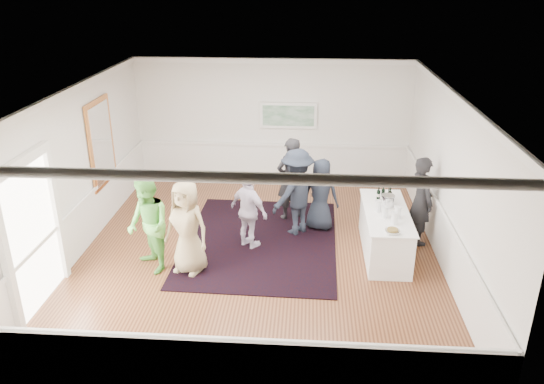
# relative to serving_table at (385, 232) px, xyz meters

# --- Properties ---
(floor) EXTENTS (8.00, 8.00, 0.00)m
(floor) POSITION_rel_serving_table_xyz_m (-2.46, -0.22, -0.45)
(floor) COLOR brown
(floor) RESTS_ON ground
(ceiling) EXTENTS (7.00, 8.00, 0.02)m
(ceiling) POSITION_rel_serving_table_xyz_m (-2.46, -0.22, 2.75)
(ceiling) COLOR white
(ceiling) RESTS_ON wall_back
(wall_left) EXTENTS (0.02, 8.00, 3.20)m
(wall_left) POSITION_rel_serving_table_xyz_m (-5.96, -0.22, 1.15)
(wall_left) COLOR white
(wall_left) RESTS_ON floor
(wall_right) EXTENTS (0.02, 8.00, 3.20)m
(wall_right) POSITION_rel_serving_table_xyz_m (1.04, -0.22, 1.15)
(wall_right) COLOR white
(wall_right) RESTS_ON floor
(wall_back) EXTENTS (7.00, 0.02, 3.20)m
(wall_back) POSITION_rel_serving_table_xyz_m (-2.46, 3.78, 1.15)
(wall_back) COLOR white
(wall_back) RESTS_ON floor
(wall_front) EXTENTS (7.00, 0.02, 3.20)m
(wall_front) POSITION_rel_serving_table_xyz_m (-2.46, -4.22, 1.15)
(wall_front) COLOR white
(wall_front) RESTS_ON floor
(wainscoting) EXTENTS (7.00, 8.00, 1.00)m
(wainscoting) POSITION_rel_serving_table_xyz_m (-2.46, -0.22, 0.05)
(wainscoting) COLOR white
(wainscoting) RESTS_ON floor
(mirror) EXTENTS (0.05, 1.25, 1.85)m
(mirror) POSITION_rel_serving_table_xyz_m (-5.91, 1.08, 1.35)
(mirror) COLOR #CD7C3C
(mirror) RESTS_ON wall_left
(doorway) EXTENTS (0.10, 1.78, 2.56)m
(doorway) POSITION_rel_serving_table_xyz_m (-5.90, -2.12, 0.97)
(doorway) COLOR white
(doorway) RESTS_ON wall_left
(landscape_painting) EXTENTS (1.44, 0.06, 0.66)m
(landscape_painting) POSITION_rel_serving_table_xyz_m (-2.06, 3.73, 1.33)
(landscape_painting) COLOR white
(landscape_painting) RESTS_ON wall_back
(area_rug) EXTENTS (3.16, 4.10, 0.02)m
(area_rug) POSITION_rel_serving_table_xyz_m (-2.47, 0.29, -0.44)
(area_rug) COLOR black
(area_rug) RESTS_ON floor
(serving_table) EXTENTS (0.84, 2.21, 0.90)m
(serving_table) POSITION_rel_serving_table_xyz_m (0.00, 0.00, 0.00)
(serving_table) COLOR white
(serving_table) RESTS_ON floor
(bartender) EXTENTS (0.64, 0.78, 1.83)m
(bartender) POSITION_rel_serving_table_xyz_m (0.74, 0.51, 0.46)
(bartender) COLOR black
(bartender) RESTS_ON floor
(guest_tan) EXTENTS (1.01, 0.83, 1.78)m
(guest_tan) POSITION_rel_serving_table_xyz_m (-3.68, -0.95, 0.44)
(guest_tan) COLOR #9E8A62
(guest_tan) RESTS_ON floor
(guest_green) EXTENTS (1.08, 1.12, 1.81)m
(guest_green) POSITION_rel_serving_table_xyz_m (-4.39, -0.96, 0.46)
(guest_green) COLOR #59AC45
(guest_green) RESTS_ON floor
(guest_lilac) EXTENTS (0.97, 0.87, 1.58)m
(guest_lilac) POSITION_rel_serving_table_xyz_m (-2.67, 0.05, 0.34)
(guest_lilac) COLOR silver
(guest_lilac) RESTS_ON floor
(guest_dark_a) EXTENTS (1.35, 1.32, 1.85)m
(guest_dark_a) POSITION_rel_serving_table_xyz_m (-1.74, 0.76, 0.47)
(guest_dark_a) COLOR black
(guest_dark_a) RESTS_ON floor
(guest_dark_b) EXTENTS (0.82, 0.74, 1.87)m
(guest_dark_b) POSITION_rel_serving_table_xyz_m (-1.90, 1.47, 0.48)
(guest_dark_b) COLOR black
(guest_dark_b) RESTS_ON floor
(guest_navy) EXTENTS (0.88, 0.71, 1.57)m
(guest_navy) POSITION_rel_serving_table_xyz_m (-1.25, 1.00, 0.33)
(guest_navy) COLOR black
(guest_navy) RESTS_ON floor
(wine_bottles) EXTENTS (0.29, 0.25, 0.31)m
(wine_bottles) POSITION_rel_serving_table_xyz_m (0.01, 0.51, 0.60)
(wine_bottles) COLOR black
(wine_bottles) RESTS_ON serving_table
(juice_pitchers) EXTENTS (0.44, 0.65, 0.24)m
(juice_pitchers) POSITION_rel_serving_table_xyz_m (-0.01, -0.29, 0.56)
(juice_pitchers) COLOR #86B942
(juice_pitchers) RESTS_ON serving_table
(ice_bucket) EXTENTS (0.26, 0.26, 0.25)m
(ice_bucket) POSITION_rel_serving_table_xyz_m (0.04, 0.20, 0.56)
(ice_bucket) COLOR silver
(ice_bucket) RESTS_ON serving_table
(nut_bowl) EXTENTS (0.27, 0.27, 0.08)m
(nut_bowl) POSITION_rel_serving_table_xyz_m (-0.02, -0.92, 0.48)
(nut_bowl) COLOR white
(nut_bowl) RESTS_ON serving_table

